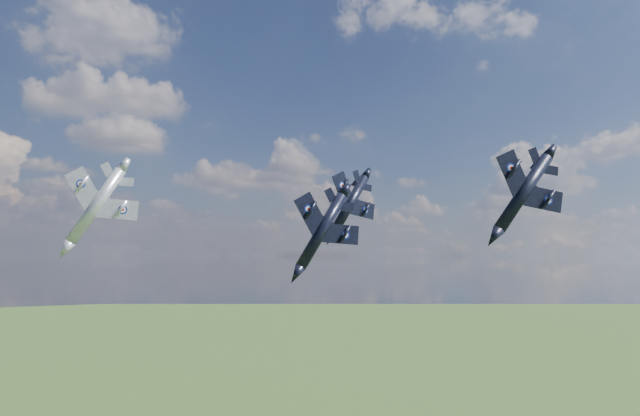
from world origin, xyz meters
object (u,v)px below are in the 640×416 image
jet_lead_navy (322,231)px  jet_high_navy (350,204)px  jet_right_navy (523,193)px  jet_left_silver (96,206)px

jet_lead_navy → jet_high_navy: (15.48, 20.43, 4.94)m
jet_right_navy → jet_left_silver: size_ratio=0.98×
jet_lead_navy → jet_left_silver: 26.98m
jet_lead_navy → jet_left_silver: bearing=146.7°
jet_lead_navy → jet_left_silver: size_ratio=0.91×
jet_lead_navy → jet_right_navy: (18.17, -11.22, 3.93)m
jet_high_navy → jet_left_silver: bearing=174.3°
jet_right_navy → jet_high_navy: size_ratio=0.94×
jet_right_navy → jet_high_navy: jet_high_navy is taller
jet_lead_navy → jet_right_navy: jet_right_navy is taller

